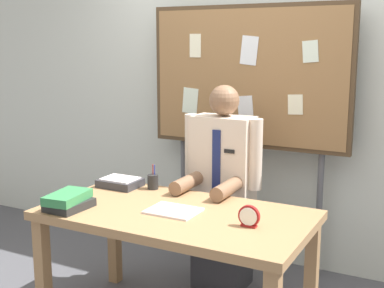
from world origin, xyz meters
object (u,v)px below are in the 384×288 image
at_px(book_stack, 68,201).
at_px(paper_tray, 120,182).
at_px(person, 222,196).
at_px(bulletin_board, 248,81).
at_px(desk, 176,226).
at_px(open_notebook, 173,211).
at_px(pen_holder, 153,182).
at_px(desk_clock, 249,217).

distance_m(book_stack, paper_tray, 0.52).
height_order(person, bulletin_board, bulletin_board).
bearing_deg(desk, bulletin_board, 90.01).
bearing_deg(bulletin_board, open_notebook, -90.31).
bearing_deg(pen_holder, desk_clock, -24.28).
bearing_deg(book_stack, open_notebook, 23.12).
distance_m(desk, open_notebook, 0.10).
xyz_separation_m(desk, person, (0.00, 0.63, 0.01)).
height_order(person, desk_clock, person).
height_order(bulletin_board, open_notebook, bulletin_board).
bearing_deg(open_notebook, book_stack, -156.88).
bearing_deg(open_notebook, bulletin_board, 89.69).
relative_size(pen_holder, paper_tray, 0.62).
bearing_deg(paper_tray, bulletin_board, 53.69).
relative_size(open_notebook, paper_tray, 1.08).
xyz_separation_m(desk, open_notebook, (-0.01, -0.02, 0.10)).
distance_m(bulletin_board, paper_tray, 1.16).
relative_size(person, desk_clock, 12.11).
height_order(person, open_notebook, person).
bearing_deg(open_notebook, desk, 73.36).
distance_m(pen_holder, paper_tray, 0.23).
bearing_deg(desk_clock, pen_holder, 155.72).
distance_m(desk_clock, paper_tray, 1.07).
bearing_deg(open_notebook, person, 89.47).
relative_size(desk, paper_tray, 5.79).
height_order(desk, desk_clock, desk_clock).
xyz_separation_m(desk, paper_tray, (-0.57, 0.27, 0.12)).
bearing_deg(paper_tray, person, 32.51).
bearing_deg(person, pen_holder, -138.31).
distance_m(desk_clock, pen_holder, 0.88).
bearing_deg(pen_holder, open_notebook, -44.35).
xyz_separation_m(book_stack, open_notebook, (0.55, 0.23, -0.04)).
height_order(desk, book_stack, book_stack).
bearing_deg(book_stack, bulletin_board, 66.84).
xyz_separation_m(book_stack, paper_tray, (-0.02, 0.52, -0.02)).
height_order(desk_clock, paper_tray, desk_clock).
bearing_deg(open_notebook, pen_holder, 135.65).
xyz_separation_m(bulletin_board, open_notebook, (-0.01, -1.06, -0.66)).
distance_m(person, desk_clock, 0.83).
bearing_deg(desk_clock, desk, 174.18).
bearing_deg(open_notebook, paper_tray, 153.25).
distance_m(open_notebook, pen_holder, 0.48).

